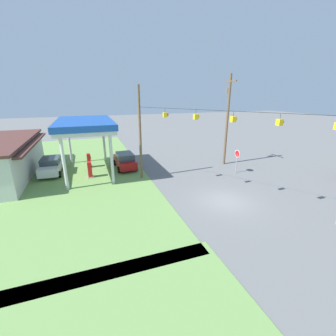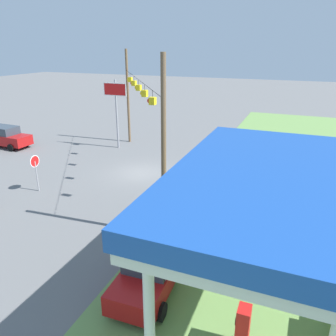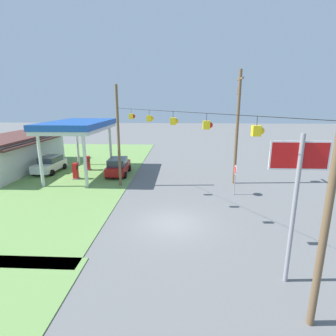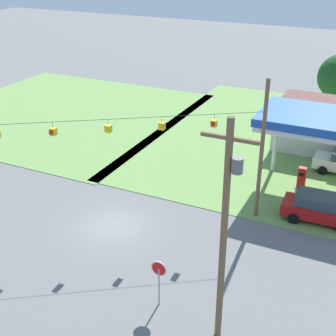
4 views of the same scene
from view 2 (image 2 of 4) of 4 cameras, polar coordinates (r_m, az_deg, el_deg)
ground_plane at (r=25.13m, az=-4.67°, el=-0.85°), size 160.00×160.00×0.00m
gas_station_canopy at (r=10.68m, az=16.23°, el=-2.77°), size 9.88×5.39×5.58m
fuel_pump_near at (r=14.29m, az=15.32°, el=-16.08°), size 0.71×0.56×1.63m
fuel_pump_far at (r=11.67m, az=12.83°, el=-25.79°), size 0.71×0.56×1.63m
car_at_pumps_front at (r=13.53m, az=-2.67°, el=-16.78°), size 4.66×2.23×1.80m
car_on_crossroad at (r=35.05m, az=-26.43°, el=4.95°), size 2.26×4.98×1.97m
stop_sign_roadside at (r=23.01m, az=-22.11°, el=0.42°), size 0.80×0.08×2.50m
stop_sign_overhead at (r=30.69m, az=-9.10°, el=11.67°), size 0.22×2.28×6.33m
signal_span_gantry at (r=23.80m, az=-5.04°, el=10.25°), size 15.14×10.24×8.89m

